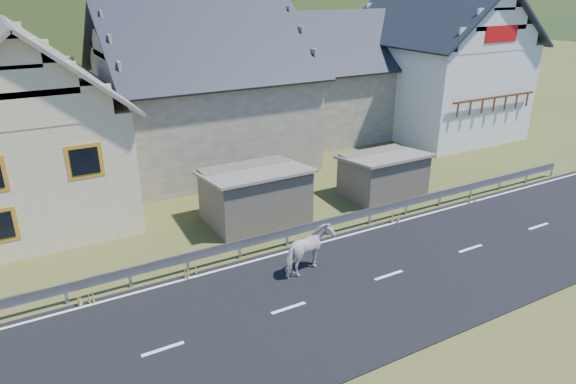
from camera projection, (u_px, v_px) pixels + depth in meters
ground at (389, 276)px, 17.85m from camera, size 160.00×160.00×0.00m
road at (389, 276)px, 17.85m from camera, size 60.00×7.00×0.04m
lane_markings at (389, 275)px, 17.84m from camera, size 60.00×6.60×0.01m
guardrail at (331, 222)px, 20.62m from camera, size 28.10×0.09×0.75m
shed_left at (255, 196)px, 21.80m from camera, size 4.30×3.30×2.40m
shed_right at (383, 176)px, 24.37m from camera, size 3.80×2.90×2.20m
house_cream at (23, 115)px, 21.41m from camera, size 7.80×9.80×8.30m
house_stone_a at (202, 80)px, 27.80m from camera, size 10.80×9.80×8.90m
house_stone_b at (334, 69)px, 34.09m from camera, size 9.80×8.80×8.10m
house_white at (435, 55)px, 34.06m from camera, size 8.80×10.80×9.70m
mountain at (52, 79)px, 173.28m from camera, size 440.00×280.00×260.00m
horse at (309, 251)px, 17.78m from camera, size 1.48×2.14×1.65m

